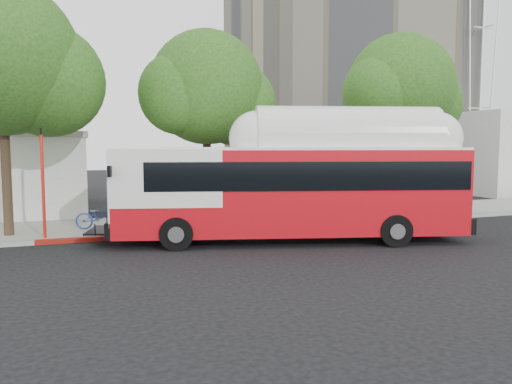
% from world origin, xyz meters
% --- Properties ---
extents(ground, '(120.00, 120.00, 0.00)m').
position_xyz_m(ground, '(0.00, 0.00, 0.00)').
color(ground, black).
rests_on(ground, ground).
extents(sidewalk, '(60.00, 5.00, 0.15)m').
position_xyz_m(sidewalk, '(0.00, 6.50, 0.07)').
color(sidewalk, gray).
rests_on(sidewalk, ground).
extents(curb_strip, '(60.00, 0.30, 0.15)m').
position_xyz_m(curb_strip, '(0.00, 3.90, 0.07)').
color(curb_strip, gray).
rests_on(curb_strip, ground).
extents(red_curb_segment, '(10.00, 0.32, 0.16)m').
position_xyz_m(red_curb_segment, '(-3.00, 3.90, 0.08)').
color(red_curb_segment, maroon).
rests_on(red_curb_segment, ground).
extents(street_tree_left, '(6.67, 5.80, 9.74)m').
position_xyz_m(street_tree_left, '(-8.53, 5.56, 6.60)').
color(street_tree_left, '#2D2116').
rests_on(street_tree_left, ground).
extents(street_tree_mid, '(5.75, 5.00, 8.62)m').
position_xyz_m(street_tree_mid, '(-0.59, 6.06, 5.91)').
color(street_tree_mid, '#2D2116').
rests_on(street_tree_mid, ground).
extents(street_tree_right, '(6.21, 5.40, 9.18)m').
position_xyz_m(street_tree_right, '(9.44, 5.86, 6.26)').
color(street_tree_right, '#2D2116').
rests_on(street_tree_right, ground).
extents(transit_bus, '(13.79, 6.02, 4.04)m').
position_xyz_m(transit_bus, '(1.04, 1.24, 1.89)').
color(transit_bus, red).
rests_on(transit_bus, ground).
extents(signal_pole, '(0.12, 0.40, 4.22)m').
position_xyz_m(signal_pole, '(-7.67, 4.34, 2.17)').
color(signal_pole, red).
rests_on(signal_pole, ground).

